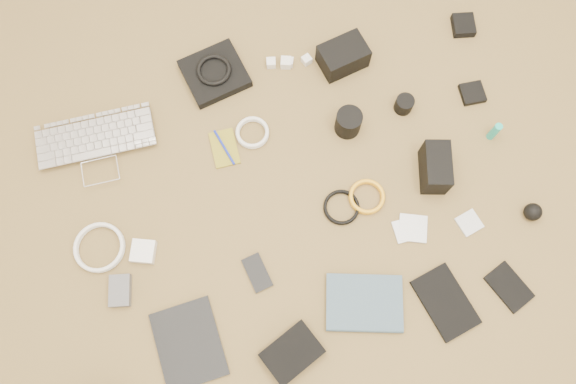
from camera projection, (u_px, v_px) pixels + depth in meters
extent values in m
cube|color=brown|center=(292.00, 207.00, 1.70)|extent=(4.00, 4.00, 0.04)
imported|color=silver|center=(98.00, 153.00, 1.71)|extent=(0.37, 0.26, 0.03)
cube|color=black|center=(215.00, 74.00, 1.79)|extent=(0.22, 0.21, 0.03)
torus|color=black|center=(214.00, 70.00, 1.77)|extent=(0.14, 0.14, 0.01)
cube|color=white|center=(271.00, 63.00, 1.80)|extent=(0.03, 0.03, 0.03)
cube|color=white|center=(286.00, 63.00, 1.80)|extent=(0.04, 0.04, 0.03)
cube|color=white|center=(307.00, 60.00, 1.81)|extent=(0.04, 0.04, 0.03)
cube|color=white|center=(289.00, 62.00, 1.80)|extent=(0.04, 0.04, 0.03)
cube|color=black|center=(343.00, 56.00, 1.78)|extent=(0.16, 0.13, 0.08)
cube|color=black|center=(463.00, 25.00, 1.84)|extent=(0.08, 0.09, 0.03)
cube|color=olive|center=(224.00, 148.00, 1.73)|extent=(0.08, 0.12, 0.01)
cylinder|color=#1524B1|center=(224.00, 147.00, 1.72)|extent=(0.04, 0.13, 0.01)
torus|color=white|center=(253.00, 133.00, 1.74)|extent=(0.12, 0.12, 0.01)
cylinder|color=black|center=(348.00, 122.00, 1.71)|extent=(0.09, 0.09, 0.09)
cylinder|color=black|center=(404.00, 104.00, 1.75)|extent=(0.07, 0.07, 0.05)
cube|color=black|center=(472.00, 93.00, 1.78)|extent=(0.08, 0.08, 0.02)
cube|color=white|center=(143.00, 251.00, 1.63)|extent=(0.09, 0.09, 0.03)
torus|color=white|center=(100.00, 248.00, 1.64)|extent=(0.18, 0.18, 0.01)
torus|color=black|center=(341.00, 208.00, 1.67)|extent=(0.14, 0.14, 0.01)
torus|color=gold|center=(366.00, 197.00, 1.68)|extent=(0.11, 0.11, 0.01)
cube|color=black|center=(435.00, 168.00, 1.66)|extent=(0.11, 0.15, 0.10)
cylinder|color=#1AAD9B|center=(494.00, 131.00, 1.71)|extent=(0.03, 0.03, 0.08)
cube|color=#515155|center=(120.00, 291.00, 1.60)|extent=(0.08, 0.10, 0.03)
cube|color=black|center=(189.00, 344.00, 1.56)|extent=(0.19, 0.23, 0.01)
cube|color=black|center=(257.00, 273.00, 1.62)|extent=(0.07, 0.11, 0.01)
cube|color=silver|center=(406.00, 230.00, 1.66)|extent=(0.07, 0.07, 0.01)
cube|color=silver|center=(413.00, 228.00, 1.66)|extent=(0.11, 0.11, 0.01)
cube|color=silver|center=(469.00, 223.00, 1.66)|extent=(0.08, 0.08, 0.01)
sphere|color=black|center=(533.00, 212.00, 1.65)|extent=(0.07, 0.07, 0.05)
cube|color=black|center=(292.00, 353.00, 1.54)|extent=(0.18, 0.16, 0.04)
imported|color=#3B5365|center=(365.00, 332.00, 1.57)|extent=(0.25, 0.22, 0.02)
cube|color=black|center=(445.00, 302.00, 1.59)|extent=(0.16, 0.21, 0.01)
cube|color=black|center=(509.00, 287.00, 1.61)|extent=(0.12, 0.15, 0.01)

